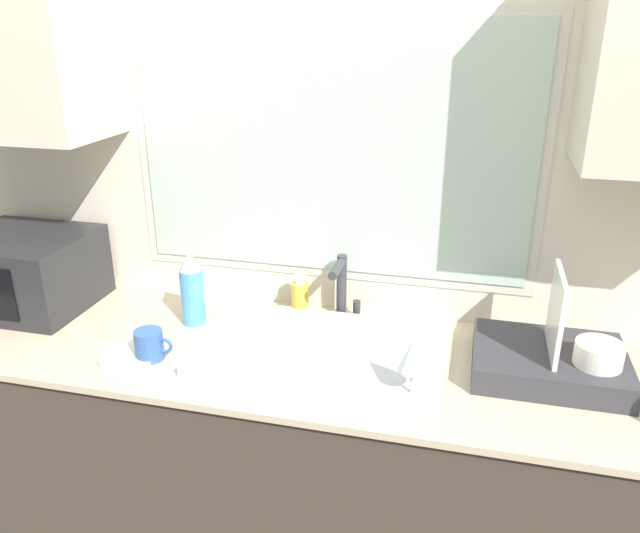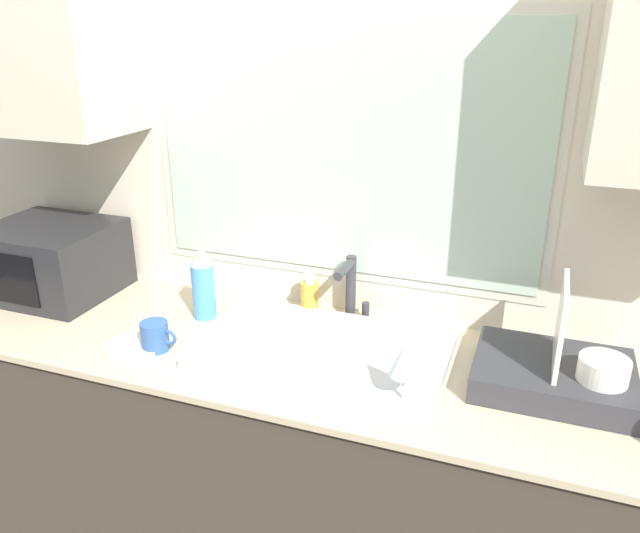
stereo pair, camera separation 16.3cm
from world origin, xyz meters
name	(u,v)px [view 2 (the right image)]	position (x,y,z in m)	size (l,w,h in m)	color
countertop	(308,480)	(0.00, 0.30, 0.46)	(2.48, 0.64, 0.92)	#42382D
wall_back	(341,169)	(0.00, 0.60, 1.39)	(6.00, 0.38, 2.60)	beige
sink_basin	(324,349)	(0.05, 0.31, 0.94)	(0.69, 0.43, 0.03)	#B2B2B7
faucet	(351,285)	(0.06, 0.53, 1.05)	(0.08, 0.15, 0.21)	#333338
microwave	(51,259)	(-0.97, 0.39, 1.04)	(0.41, 0.36, 0.24)	#232326
dish_rack	(557,372)	(0.67, 0.34, 0.97)	(0.39, 0.31, 0.29)	#333338
spray_bottle	(203,283)	(-0.38, 0.40, 1.04)	(0.07, 0.07, 0.24)	#4C99D8
soap_bottle	(310,296)	(-0.08, 0.53, 0.98)	(0.06, 0.06, 0.14)	gold
mug_near_sink	(155,336)	(-0.41, 0.16, 0.97)	(0.11, 0.08, 0.09)	#335999
wine_glass	(405,361)	(0.32, 0.12, 1.06)	(0.07, 0.07, 0.18)	silver
small_plate	(135,346)	(-0.47, 0.15, 0.93)	(0.16, 0.16, 0.01)	silver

